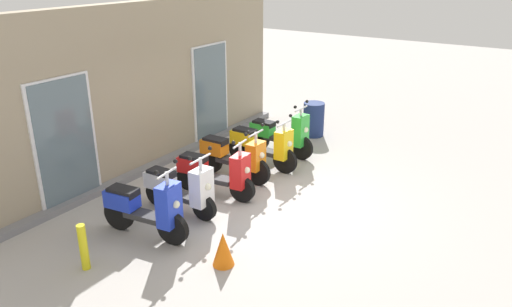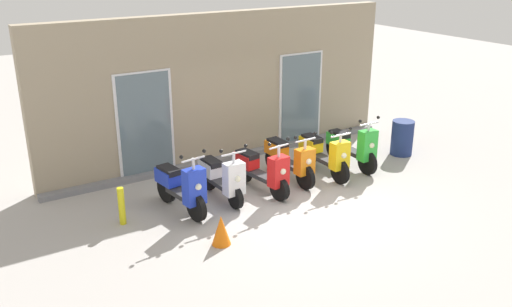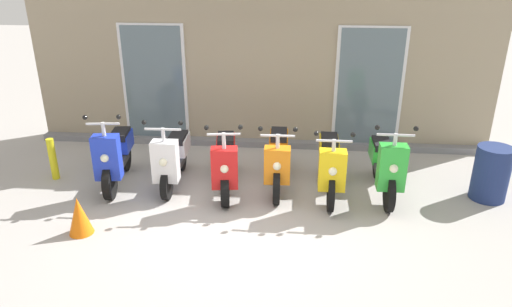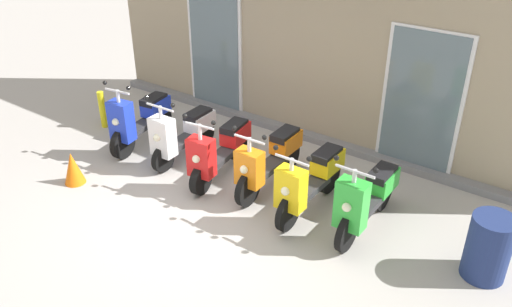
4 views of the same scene
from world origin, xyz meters
The scene contains 11 objects.
ground_plane centered at (0.00, 0.00, 0.00)m, with size 40.00×40.00×0.00m, color #A8A39E.
storefront_facade centered at (0.00, 3.07, 1.62)m, with size 8.66×0.50×3.36m.
scooter_blue centered at (-2.12, 0.96, 0.51)m, with size 0.58×1.57×1.32m.
scooter_white centered at (-1.22, 1.04, 0.47)m, with size 0.60×1.50×1.24m.
scooter_red centered at (-0.36, 0.95, 0.47)m, with size 0.58×1.62×1.24m.
scooter_orange centered at (0.44, 1.13, 0.48)m, with size 0.56×1.67×1.18m.
scooter_yellow centered at (1.24, 0.96, 0.50)m, with size 0.57×1.67×1.19m.
scooter_green centered at (2.07, 1.00, 0.50)m, with size 0.58×1.65×1.28m.
trash_bin centered at (3.63, 1.00, 0.42)m, with size 0.52×0.52×0.83m, color navy.
curb_bollard centered at (-3.23, 1.07, 0.35)m, with size 0.12×0.12×0.70m, color yellow.
traffic_cone centered at (-2.08, -0.50, 0.26)m, with size 0.32×0.32×0.52m, color orange.
Camera 4 is at (4.18, -4.51, 4.39)m, focal length 36.85 mm.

